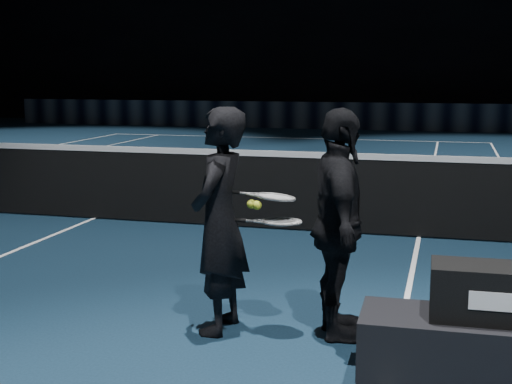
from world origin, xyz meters
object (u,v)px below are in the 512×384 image
racket_bag (502,293)px  player_b (339,225)px  player_a (219,221)px  racket_upper (276,197)px  racket_lower (282,222)px  player_bench (498,359)px  tennis_balls (255,202)px

racket_bag → player_b: (-1.04, 0.73, 0.18)m
player_a → racket_upper: player_a is taller
racket_lower → player_b: bearing=0.0°
player_bench → racket_lower: (-1.44, 0.69, 0.59)m
player_b → racket_upper: (-0.45, -0.01, 0.18)m
player_bench → racket_lower: bearing=153.2°
racket_bag → racket_lower: racket_lower is taller
racket_lower → racket_upper: size_ratio=1.00×
player_bench → racket_bag: bearing=0.0°
player_bench → racket_lower: racket_lower is taller
player_bench → player_a: size_ratio=0.97×
player_a → racket_upper: bearing=103.5°
player_a → racket_bag: bearing=72.8°
player_bench → racket_lower: 1.70m
racket_bag → player_b: bearing=143.7°
player_bench → racket_bag: 0.39m
player_bench → racket_upper: 1.83m
racket_upper → tennis_balls: bearing=-170.4°
tennis_balls → player_b: bearing=5.8°
player_a → racket_upper: (0.39, 0.08, 0.18)m
tennis_balls → player_a: bearing=-172.6°
racket_upper → tennis_balls: (-0.14, -0.05, -0.04)m
player_b → racket_upper: 0.49m
racket_bag → tennis_balls: (-1.64, 0.67, 0.33)m
player_a → player_b: 0.85m
racket_upper → tennis_balls: racket_upper is taller
racket_lower → player_a: bearing=180.0°
player_b → racket_lower: (-0.40, -0.04, 0.01)m
racket_bag → tennis_balls: 1.80m
player_b → tennis_balls: (-0.59, -0.06, 0.14)m
racket_lower → tennis_balls: bearing=178.5°
player_a → racket_lower: player_a is taller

